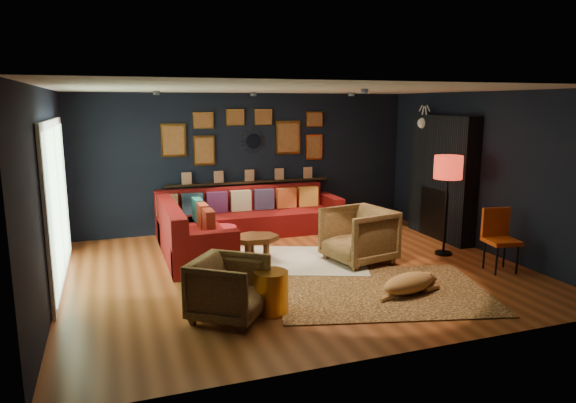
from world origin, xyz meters
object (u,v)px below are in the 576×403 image
object	(u,v)px
gold_stool	(271,292)
floor_lamp	(448,172)
sectional	(229,225)
pouf	(221,237)
orange_chair	(499,234)
dog	(409,280)
coffee_table	(255,241)
armchair_right	(359,233)
armchair_left	(229,285)

from	to	relation	value
gold_stool	floor_lamp	size ratio (longest dim) A/B	0.31
sectional	pouf	world-z (taller)	sectional
orange_chair	dog	size ratio (longest dim) A/B	0.82
coffee_table	floor_lamp	size ratio (longest dim) A/B	0.50
orange_chair	dog	distance (m)	1.84
sectional	dog	distance (m)	3.58
sectional	floor_lamp	size ratio (longest dim) A/B	2.13
sectional	orange_chair	bearing A→B (deg)	-39.40
pouf	gold_stool	bearing A→B (deg)	-90.39
armchair_right	gold_stool	distance (m)	2.33
floor_lamp	orange_chair	bearing A→B (deg)	-74.00
sectional	armchair_left	world-z (taller)	sectional
armchair_right	gold_stool	size ratio (longest dim) A/B	1.86
coffee_table	armchair_left	bearing A→B (deg)	-113.49
pouf	floor_lamp	world-z (taller)	floor_lamp
armchair_left	pouf	bearing A→B (deg)	26.63
dog	orange_chair	bearing A→B (deg)	-1.57
armchair_right	gold_stool	world-z (taller)	armchair_right
armchair_left	coffee_table	bearing A→B (deg)	13.36
pouf	armchair_left	xyz separation A→B (m)	(-0.52, -2.87, 0.19)
pouf	orange_chair	size ratio (longest dim) A/B	0.58
orange_chair	floor_lamp	distance (m)	1.25
sectional	pouf	bearing A→B (deg)	-124.18
floor_lamp	armchair_right	bearing A→B (deg)	176.72
coffee_table	armchair_left	distance (m)	2.12
sectional	gold_stool	distance (m)	3.19
coffee_table	orange_chair	world-z (taller)	orange_chair
sectional	armchair_left	distance (m)	3.26
armchair_right	floor_lamp	size ratio (longest dim) A/B	0.58
pouf	dog	size ratio (longest dim) A/B	0.47
sectional	dog	size ratio (longest dim) A/B	3.06
pouf	gold_stool	distance (m)	2.87
gold_stool	orange_chair	bearing A→B (deg)	6.46
pouf	sectional	bearing A→B (deg)	55.82
armchair_right	dog	distance (m)	1.45
gold_stool	armchair_left	bearing A→B (deg)	179.16
floor_lamp	coffee_table	bearing A→B (deg)	168.24
armchair_right	coffee_table	bearing A→B (deg)	-121.18
coffee_table	pouf	size ratio (longest dim) A/B	1.52
pouf	orange_chair	xyz separation A→B (m)	(3.59, -2.47, 0.34)
armchair_right	floor_lamp	distance (m)	1.74
pouf	armchair_right	size ratio (longest dim) A/B	0.57
coffee_table	gold_stool	distance (m)	1.98
sectional	dog	bearing A→B (deg)	-63.19
coffee_table	pouf	world-z (taller)	coffee_table
armchair_right	armchair_left	bearing A→B (deg)	-70.48
armchair_right	floor_lamp	bearing A→B (deg)	75.30
gold_stool	floor_lamp	xyz separation A→B (m)	(3.34, 1.32, 1.10)
gold_stool	floor_lamp	world-z (taller)	floor_lamp
coffee_table	sectional	bearing A→B (deg)	95.42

